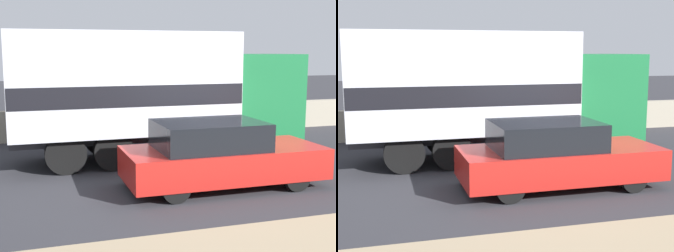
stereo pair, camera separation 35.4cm
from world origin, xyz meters
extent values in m
plane|color=#2D2D33|center=(0.00, 0.00, 0.00)|extent=(80.00, 80.00, 0.00)
cube|color=#A39984|center=(0.00, 6.71, 0.52)|extent=(60.00, 0.35, 1.03)
cube|color=#196B38|center=(2.48, 3.05, 1.66)|extent=(2.01, 2.23, 2.43)
cube|color=black|center=(3.47, 3.05, 2.15)|extent=(0.06, 1.90, 1.07)
cube|color=#2D2D33|center=(-1.45, 3.05, 0.72)|extent=(5.85, 1.36, 0.25)
cube|color=silver|center=(-1.45, 3.05, 2.15)|extent=(5.85, 2.47, 2.60)
cube|color=black|center=(-1.45, 3.05, 1.88)|extent=(5.82, 2.49, 0.52)
cylinder|color=black|center=(2.48, 3.99, 0.50)|extent=(1.00, 0.28, 1.00)
cylinder|color=black|center=(2.48, 2.10, 0.50)|extent=(1.00, 0.28, 1.00)
cylinder|color=black|center=(-3.05, 3.99, 0.50)|extent=(1.00, 0.28, 1.00)
cylinder|color=black|center=(-3.05, 2.10, 0.50)|extent=(1.00, 0.28, 1.00)
cylinder|color=black|center=(-1.88, 3.99, 0.50)|extent=(1.00, 0.28, 1.00)
cylinder|color=black|center=(-1.88, 2.10, 0.50)|extent=(1.00, 0.28, 1.00)
cube|color=#B21E19|center=(0.17, 0.01, 0.55)|extent=(4.38, 1.80, 0.66)
cube|color=black|center=(-0.18, 0.01, 1.18)|extent=(2.28, 1.66, 0.59)
cylinder|color=black|center=(1.53, 0.79, 0.29)|extent=(0.58, 0.20, 0.58)
cylinder|color=black|center=(1.53, -0.77, 0.29)|extent=(0.58, 0.20, 0.58)
cylinder|color=black|center=(-1.19, 0.79, 0.29)|extent=(0.58, 0.20, 0.58)
cylinder|color=black|center=(-1.19, -0.77, 0.29)|extent=(0.58, 0.20, 0.58)
camera|label=1|loc=(-3.96, -9.20, 2.97)|focal=50.00mm
camera|label=2|loc=(-3.62, -9.29, 2.97)|focal=50.00mm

